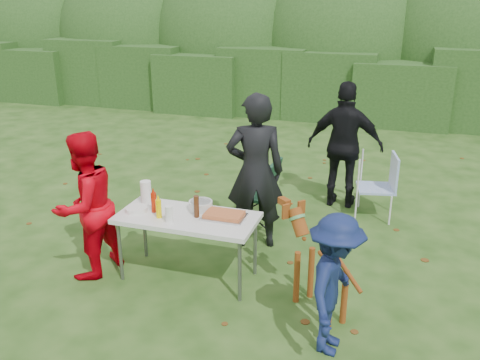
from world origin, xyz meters
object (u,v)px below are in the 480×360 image
(person_black_puffy, at_px, (345,146))
(ketchup_bottle, at_px, (154,202))
(person_cook, at_px, (255,172))
(child, at_px, (334,285))
(camping_chair, at_px, (257,191))
(mustard_bottle, at_px, (159,209))
(lawn_chair, at_px, (376,185))
(person_red_jacket, at_px, (85,206))
(folding_table, at_px, (187,220))
(beer_bottle, at_px, (196,207))
(dog, at_px, (321,268))
(paper_towel_roll, at_px, (146,192))

(person_black_puffy, xyz_separation_m, ketchup_bottle, (-1.72, -2.60, -0.07))
(person_cook, xyz_separation_m, child, (1.20, -1.72, -0.32))
(camping_chair, height_order, mustard_bottle, mustard_bottle)
(child, distance_m, lawn_chair, 3.09)
(person_black_puffy, distance_m, child, 3.36)
(mustard_bottle, relative_size, ketchup_bottle, 0.91)
(person_cook, xyz_separation_m, mustard_bottle, (-0.73, -1.11, -0.12))
(person_cook, xyz_separation_m, person_red_jacket, (-1.55, -1.23, -0.14))
(folding_table, relative_size, person_black_puffy, 0.82)
(person_black_puffy, bearing_deg, person_cook, 62.44)
(person_black_puffy, bearing_deg, lawn_chair, 153.40)
(child, xyz_separation_m, beer_bottle, (-1.56, 0.74, 0.22))
(lawn_chair, bearing_deg, folding_table, 40.28)
(person_red_jacket, xyz_separation_m, camping_chair, (1.40, 1.86, -0.36))
(dog, distance_m, lawn_chair, 2.58)
(mustard_bottle, bearing_deg, folding_table, 26.10)
(lawn_chair, xyz_separation_m, mustard_bottle, (-2.10, -2.47, 0.38))
(paper_towel_roll, bearing_deg, mustard_bottle, -45.41)
(person_cook, height_order, beer_bottle, person_cook)
(person_black_puffy, bearing_deg, dog, 93.82)
(camping_chair, bearing_deg, person_red_jacket, 57.98)
(person_red_jacket, xyz_separation_m, child, (2.75, -0.49, -0.17))
(person_cook, distance_m, person_black_puffy, 1.83)
(person_red_jacket, relative_size, person_black_puffy, 0.89)
(person_black_puffy, distance_m, camping_chair, 1.49)
(camping_chair, distance_m, paper_towel_roll, 1.73)
(child, relative_size, camping_chair, 1.40)
(dog, bearing_deg, ketchup_bottle, 35.69)
(person_red_jacket, xyz_separation_m, ketchup_bottle, (0.70, 0.24, 0.03))
(folding_table, bearing_deg, lawn_chair, 51.87)
(ketchup_bottle, bearing_deg, dog, -6.45)
(person_black_puffy, xyz_separation_m, paper_towel_roll, (-1.92, -2.40, -0.05))
(folding_table, distance_m, person_black_puffy, 2.93)
(person_cook, bearing_deg, person_red_jacket, 18.87)
(folding_table, height_order, camping_chair, camping_chair)
(folding_table, height_order, dog, dog)
(mustard_bottle, height_order, ketchup_bottle, ketchup_bottle)
(child, relative_size, lawn_chair, 1.41)
(child, bearing_deg, person_black_puffy, 10.33)
(dog, relative_size, ketchup_bottle, 4.66)
(child, relative_size, mustard_bottle, 6.43)
(person_black_puffy, distance_m, lawn_chair, 0.72)
(person_cook, xyz_separation_m, person_black_puffy, (0.87, 1.61, -0.04))
(camping_chair, xyz_separation_m, paper_towel_roll, (-0.89, -1.42, 0.41))
(folding_table, distance_m, ketchup_bottle, 0.41)
(child, relative_size, paper_towel_roll, 4.95)
(folding_table, xyz_separation_m, person_black_puffy, (1.34, 2.59, 0.23))
(person_black_puffy, xyz_separation_m, dog, (0.14, -2.81, -0.43))
(child, distance_m, paper_towel_roll, 2.45)
(lawn_chair, distance_m, beer_bottle, 2.93)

